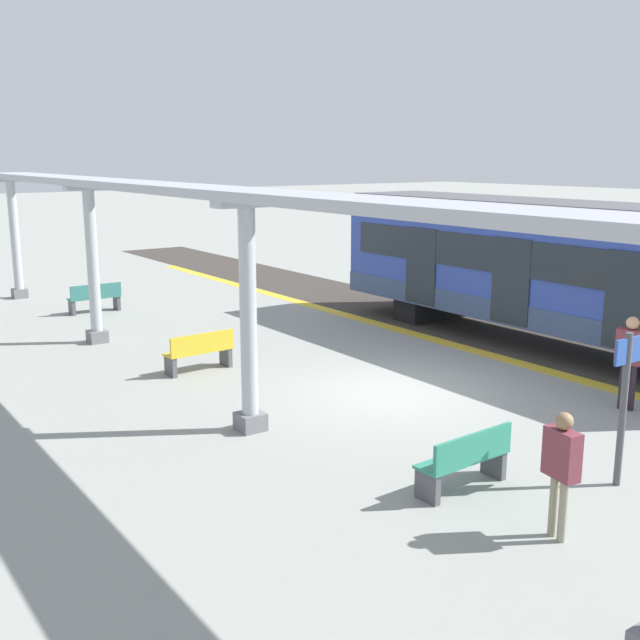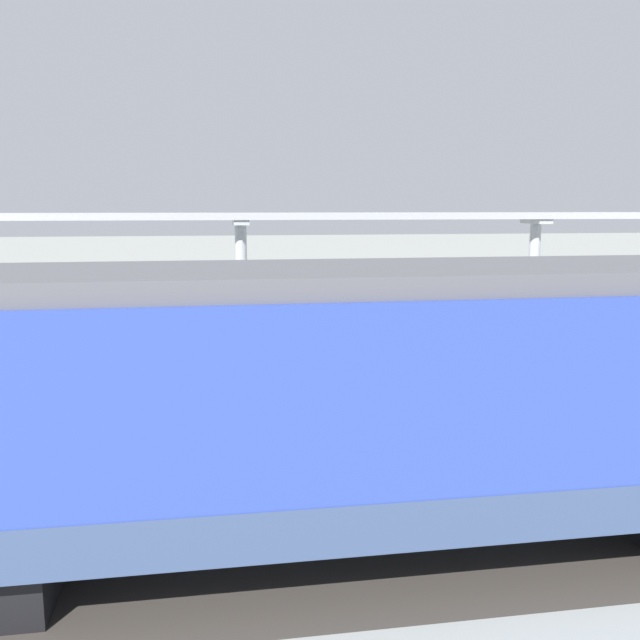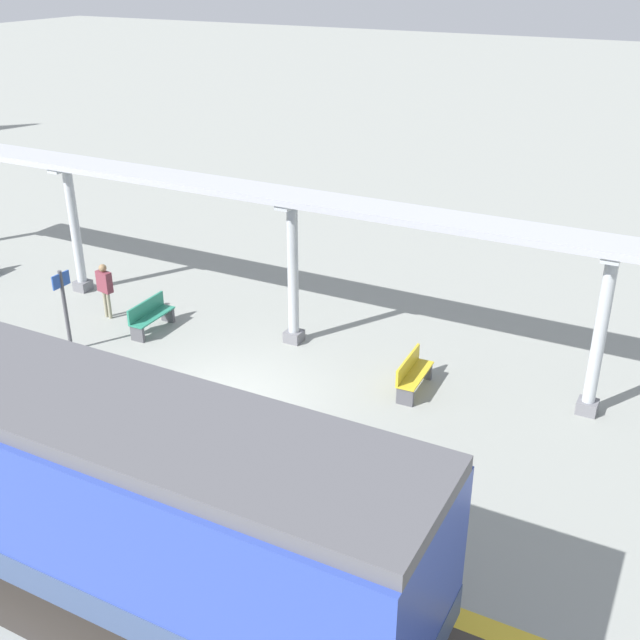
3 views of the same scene
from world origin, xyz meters
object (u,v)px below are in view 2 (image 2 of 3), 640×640
at_px(canopy_pillar_second, 532,293).
at_px(train_near_carriage, 361,406).
at_px(canopy_pillar_third, 242,299).
at_px(passenger_waiting_near_edge, 59,414).
at_px(bench_far_end, 398,362).
at_px(bench_mid_platform, 74,378).

bearing_deg(canopy_pillar_second, train_near_carriage, 143.38).
relative_size(canopy_pillar_second, canopy_pillar_third, 1.00).
relative_size(canopy_pillar_second, passenger_waiting_near_edge, 2.22).
distance_m(train_near_carriage, canopy_pillar_second, 10.99).
bearing_deg(train_near_carriage, bench_far_end, -19.02).
height_order(bench_mid_platform, passenger_waiting_near_edge, passenger_waiting_near_edge).
xyz_separation_m(train_near_carriage, passenger_waiting_near_edge, (2.71, 4.01, -0.74)).
bearing_deg(bench_mid_platform, passenger_waiting_near_edge, -171.70).
height_order(train_near_carriage, passenger_waiting_near_edge, train_near_carriage).
bearing_deg(bench_mid_platform, canopy_pillar_second, -83.72).
bearing_deg(passenger_waiting_near_edge, canopy_pillar_third, -26.51).
distance_m(canopy_pillar_second, bench_far_end, 4.22).
bearing_deg(passenger_waiting_near_edge, bench_mid_platform, 8.30).
height_order(canopy_pillar_third, passenger_waiting_near_edge, canopy_pillar_third).
distance_m(canopy_pillar_third, bench_far_end, 4.09).
relative_size(bench_mid_platform, passenger_waiting_near_edge, 0.87).
height_order(train_near_carriage, bench_mid_platform, train_near_carriage).
height_order(canopy_pillar_third, bench_far_end, canopy_pillar_third).
bearing_deg(bench_far_end, bench_mid_platform, 92.51).
bearing_deg(bench_far_end, passenger_waiting_near_edge, 127.65).
bearing_deg(bench_far_end, canopy_pillar_third, 76.07).
distance_m(train_near_carriage, passenger_waiting_near_edge, 4.90).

